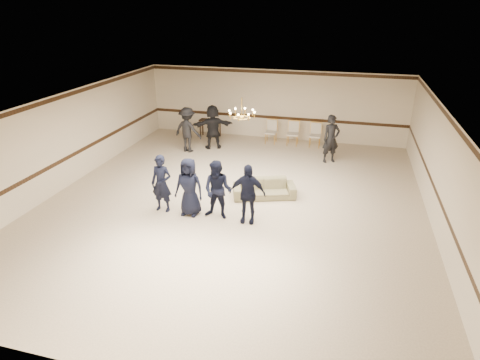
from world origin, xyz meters
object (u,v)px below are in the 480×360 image
object	(u,v)px
adult_mid	(213,127)
banquet_chair_left	(271,132)
banquet_chair_mid	(293,134)
boy_a	(162,184)
boy_b	(189,187)
settee	(264,189)
adult_left	(188,130)
boy_c	(218,190)
console_table	(210,128)
adult_right	(331,139)
chandelier	(242,108)
banquet_chair_right	(315,135)
boy_d	(247,194)

from	to	relation	value
adult_mid	banquet_chair_left	bearing A→B (deg)	-175.77
banquet_chair_left	banquet_chair_mid	size ratio (longest dim) A/B	1.00
boy_a	boy_b	world-z (taller)	same
boy_a	banquet_chair_mid	size ratio (longest dim) A/B	1.71
settee	adult_left	size ratio (longest dim) A/B	1.06
adult_left	banquet_chair_mid	world-z (taller)	adult_left
boy_c	console_table	bearing A→B (deg)	114.62
adult_right	banquet_chair_mid	xyz separation A→B (m)	(-1.76, 1.72, -0.44)
banquet_chair_mid	chandelier	bearing A→B (deg)	-105.38
adult_mid	banquet_chair_mid	size ratio (longest dim) A/B	1.84
chandelier	settee	world-z (taller)	chandelier
settee	console_table	distance (m)	6.95
boy_c	banquet_chair_right	bearing A→B (deg)	77.46
banquet_chair_mid	console_table	xyz separation A→B (m)	(-4.00, 0.20, -0.11)
boy_a	boy_c	size ratio (longest dim) A/B	1.00
boy_c	banquet_chair_mid	bearing A→B (deg)	84.89
boy_d	banquet_chair_right	bearing A→B (deg)	75.54
chandelier	console_table	xyz separation A→B (m)	(-2.98, 5.37, -2.45)
boy_d	banquet_chair_right	size ratio (longest dim) A/B	1.71
boy_b	banquet_chair_mid	world-z (taller)	boy_b
settee	banquet_chair_right	distance (m)	5.70
adult_mid	boy_b	bearing A→B (deg)	76.59
boy_a	adult_mid	xyz separation A→B (m)	(-0.35, 5.99, 0.07)
banquet_chair_left	banquet_chair_right	bearing A→B (deg)	3.81
chandelier	banquet_chair_mid	size ratio (longest dim) A/B	0.89
adult_left	adult_right	size ratio (longest dim) A/B	1.00
adult_right	boy_b	bearing A→B (deg)	-153.94
boy_b	adult_right	distance (m)	6.79
adult_right	boy_d	bearing A→B (deg)	-139.52
chandelier	adult_right	xyz separation A→B (m)	(2.78, 3.45, -1.90)
boy_c	adult_mid	bearing A→B (deg)	113.86
banquet_chair_right	console_table	xyz separation A→B (m)	(-5.00, 0.20, -0.11)
boy_d	adult_right	world-z (taller)	adult_right
banquet_chair_mid	banquet_chair_right	bearing A→B (deg)	-4.19
adult_right	banquet_chair_left	world-z (taller)	adult_right
boy_b	boy_c	size ratio (longest dim) A/B	1.00
chandelier	console_table	size ratio (longest dim) A/B	0.94
boy_c	settee	size ratio (longest dim) A/B	0.88
adult_mid	boy_d	bearing A→B (deg)	91.77
chandelier	boy_c	distance (m)	2.92
adult_left	boy_c	bearing A→B (deg)	131.21
boy_a	settee	distance (m)	3.39
boy_c	settee	xyz separation A→B (m)	(1.05, 1.74, -0.60)
boy_d	banquet_chair_mid	size ratio (longest dim) A/B	1.71
banquet_chair_mid	banquet_chair_right	size ratio (longest dim) A/B	1.00
chandelier	boy_a	distance (m)	3.51
boy_c	boy_b	bearing A→B (deg)	-175.90
boy_c	console_table	xyz separation A→B (m)	(-2.81, 7.52, -0.48)
boy_c	adult_right	world-z (taller)	adult_right
console_table	boy_c	bearing A→B (deg)	-66.68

